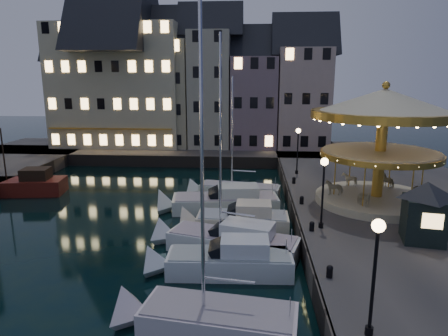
# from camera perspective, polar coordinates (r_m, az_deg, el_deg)

# --- Properties ---
(ground) EXTENTS (160.00, 160.00, 0.00)m
(ground) POSITION_cam_1_polar(r_m,az_deg,el_deg) (23.75, -3.89, -11.84)
(ground) COLOR black
(ground) RESTS_ON ground
(quay_east) EXTENTS (16.00, 56.00, 1.30)m
(quay_east) POSITION_cam_1_polar(r_m,az_deg,el_deg) (30.86, 24.69, -5.83)
(quay_east) COLOR #474442
(quay_east) RESTS_ON ground
(quay_north) EXTENTS (44.00, 12.00, 1.30)m
(quay_north) POSITION_cam_1_polar(r_m,az_deg,el_deg) (51.44, -8.42, 2.31)
(quay_north) COLOR #474442
(quay_north) RESTS_ON ground
(quaywall_e) EXTENTS (0.15, 44.00, 1.30)m
(quaywall_e) POSITION_cam_1_polar(r_m,az_deg,el_deg) (29.02, 9.66, -5.95)
(quaywall_e) COLOR #47423A
(quaywall_e) RESTS_ON ground
(quaywall_n) EXTENTS (48.00, 0.15, 1.30)m
(quaywall_n) POSITION_cam_1_polar(r_m,az_deg,el_deg) (45.27, -7.58, 0.91)
(quaywall_n) COLOR #47423A
(quaywall_n) RESTS_ON ground
(streetlamp_a) EXTENTS (0.44, 0.44, 4.17)m
(streetlamp_a) POSITION_cam_1_polar(r_m,az_deg,el_deg) (14.28, 20.81, -12.36)
(streetlamp_a) COLOR black
(streetlamp_a) RESTS_ON quay_east
(streetlamp_b) EXTENTS (0.44, 0.44, 4.17)m
(streetlamp_b) POSITION_cam_1_polar(r_m,az_deg,el_deg) (23.48, 14.00, -2.07)
(streetlamp_b) COLOR black
(streetlamp_b) RESTS_ON quay_east
(streetlamp_c) EXTENTS (0.44, 0.44, 4.17)m
(streetlamp_c) POSITION_cam_1_polar(r_m,az_deg,el_deg) (36.57, 10.50, 3.34)
(streetlamp_c) COLOR black
(streetlamp_c) RESTS_ON quay_east
(bollard_a) EXTENTS (0.30, 0.30, 0.57)m
(bollard_a) POSITION_cam_1_polar(r_m,az_deg,el_deg) (18.67, 14.86, -14.01)
(bollard_a) COLOR black
(bollard_a) RESTS_ON quay_east
(bollard_b) EXTENTS (0.30, 0.30, 0.57)m
(bollard_b) POSITION_cam_1_polar(r_m,az_deg,el_deg) (23.64, 12.44, -8.03)
(bollard_b) COLOR black
(bollard_b) RESTS_ON quay_east
(bollard_c) EXTENTS (0.30, 0.30, 0.57)m
(bollard_c) POSITION_cam_1_polar(r_m,az_deg,el_deg) (28.32, 11.03, -4.45)
(bollard_c) COLOR black
(bollard_c) RESTS_ON quay_east
(bollard_d) EXTENTS (0.30, 0.30, 0.57)m
(bollard_d) POSITION_cam_1_polar(r_m,az_deg,el_deg) (33.59, 9.95, -1.68)
(bollard_d) COLOR black
(bollard_d) RESTS_ON quay_east
(townhouse_na) EXTENTS (5.50, 8.00, 12.80)m
(townhouse_na) POSITION_cam_1_polar(r_m,az_deg,el_deg) (56.17, -19.92, 9.89)
(townhouse_na) COLOR gray
(townhouse_na) RESTS_ON quay_north
(townhouse_nb) EXTENTS (6.16, 8.00, 13.80)m
(townhouse_nb) POSITION_cam_1_polar(r_m,az_deg,el_deg) (54.19, -14.60, 10.69)
(townhouse_nb) COLOR gray
(townhouse_nb) RESTS_ON quay_north
(townhouse_nc) EXTENTS (6.82, 8.00, 14.80)m
(townhouse_nc) POSITION_cam_1_polar(r_m,az_deg,el_deg) (52.57, -8.24, 11.45)
(townhouse_nc) COLOR tan
(townhouse_nc) RESTS_ON quay_north
(townhouse_nd) EXTENTS (5.50, 8.00, 15.80)m
(townhouse_nd) POSITION_cam_1_polar(r_m,az_deg,el_deg) (51.65, -1.87, 12.11)
(townhouse_nd) COLOR #A6A48D
(townhouse_nd) RESTS_ON quay_north
(townhouse_ne) EXTENTS (6.16, 8.00, 12.80)m
(townhouse_ne) POSITION_cam_1_polar(r_m,az_deg,el_deg) (51.41, 4.29, 10.40)
(townhouse_ne) COLOR slate
(townhouse_ne) RESTS_ON quay_north
(townhouse_nf) EXTENTS (6.82, 8.00, 13.80)m
(townhouse_nf) POSITION_cam_1_polar(r_m,az_deg,el_deg) (51.75, 11.14, 10.78)
(townhouse_nf) COLOR #B19A90
(townhouse_nf) RESTS_ON quay_north
(hotel_corner) EXTENTS (17.60, 9.00, 16.80)m
(hotel_corner) POSITION_cam_1_polar(r_m,az_deg,el_deg) (54.15, -14.64, 12.28)
(hotel_corner) COLOR beige
(hotel_corner) RESTS_ON quay_north
(motorboat_a) EXTENTS (7.21, 3.23, 11.90)m
(motorboat_a) POSITION_cam_1_polar(r_m,az_deg,el_deg) (16.88, -2.78, -20.85)
(motorboat_a) COLOR silver
(motorboat_a) RESTS_ON ground
(motorboat_b) EXTENTS (7.44, 2.37, 2.15)m
(motorboat_b) POSITION_cam_1_polar(r_m,az_deg,el_deg) (21.01, -0.35, -13.31)
(motorboat_b) COLOR silver
(motorboat_b) RESTS_ON ground
(motorboat_c) EXTENTS (8.52, 4.43, 11.38)m
(motorboat_c) POSITION_cam_1_polar(r_m,az_deg,el_deg) (23.39, 0.30, -10.38)
(motorboat_c) COLOR silver
(motorboat_c) RESTS_ON ground
(motorboat_d) EXTENTS (7.02, 2.34, 2.15)m
(motorboat_d) POSITION_cam_1_polar(r_m,az_deg,el_deg) (26.53, 1.76, -7.61)
(motorboat_d) COLOR beige
(motorboat_d) RESTS_ON ground
(motorboat_e) EXTENTS (9.06, 3.64, 2.15)m
(motorboat_e) POSITION_cam_1_polar(r_m,az_deg,el_deg) (30.37, -0.55, -4.92)
(motorboat_e) COLOR silver
(motorboat_e) RESTS_ON ground
(motorboat_f) EXTENTS (7.74, 3.13, 10.23)m
(motorboat_f) POSITION_cam_1_polar(r_m,az_deg,el_deg) (33.67, 1.27, -3.35)
(motorboat_f) COLOR silver
(motorboat_f) RESTS_ON ground
(red_fishing_boat) EXTENTS (7.80, 3.63, 5.95)m
(red_fishing_boat) POSITION_cam_1_polar(r_m,az_deg,el_deg) (38.82, -26.96, -2.32)
(red_fishing_boat) COLOR #5D1912
(red_fishing_boat) RESTS_ON ground
(carousel) EXTENTS (9.55, 9.55, 8.35)m
(carousel) POSITION_cam_1_polar(r_m,az_deg,el_deg) (28.95, 21.75, 5.78)
(carousel) COLOR #BAB38E
(carousel) RESTS_ON quay_east
(ticket_kiosk) EXTENTS (3.20, 3.20, 3.75)m
(ticket_kiosk) POSITION_cam_1_polar(r_m,az_deg,el_deg) (23.57, 26.87, -4.27)
(ticket_kiosk) COLOR black
(ticket_kiosk) RESTS_ON quay_east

